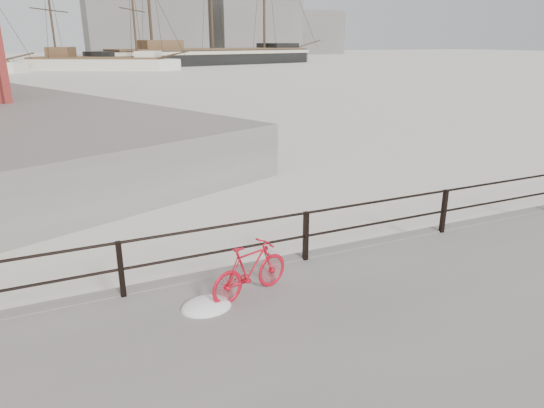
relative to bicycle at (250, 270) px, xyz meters
name	(u,v)px	position (x,y,z in m)	size (l,w,h in m)	color
ground	(435,244)	(5.02, 1.01, -0.82)	(400.00, 400.00, 0.00)	white
guardrail	(444,211)	(5.02, 0.86, 0.03)	(28.00, 0.10, 1.00)	black
bicycle	(250,270)	(0.00, 0.00, 0.00)	(1.57, 0.23, 0.94)	red
barque_black	(213,65)	(27.60, 87.32, -0.82)	(55.37, 18.12, 31.65)	black
schooner_mid	(98,70)	(5.21, 77.77, -0.82)	(28.66, 12.13, 20.64)	silver
industrial_west	(145,24)	(25.02, 141.01, 8.18)	(32.00, 18.00, 18.00)	gray
industrial_mid	(252,15)	(60.02, 146.01, 11.18)	(26.00, 20.00, 24.00)	gray
industrial_east	(308,33)	(83.02, 151.01, 6.18)	(20.00, 16.00, 14.00)	gray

